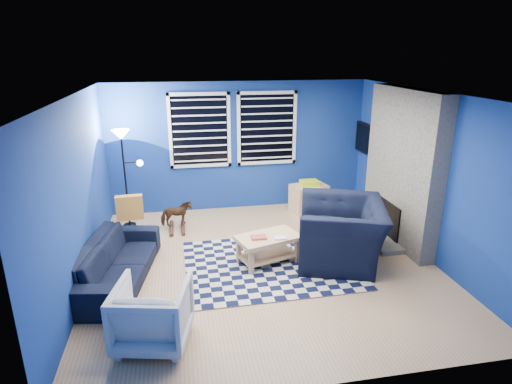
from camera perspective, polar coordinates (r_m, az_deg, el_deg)
floor at (r=6.51m, az=1.12°, el=-9.57°), size 5.00×5.00×0.00m
ceiling at (r=5.77m, az=1.28°, el=12.91°), size 5.00×5.00×0.00m
wall_back at (r=8.40m, az=-2.29°, el=6.04°), size 5.00×0.00×5.00m
wall_left at (r=6.05m, az=-22.67°, el=-0.40°), size 0.00×5.00×5.00m
wall_right at (r=6.96m, az=21.81°, el=2.05°), size 0.00×5.00×5.00m
fireplace at (r=7.31m, az=18.79°, el=2.72°), size 0.65×2.00×2.50m
window_left at (r=8.22m, az=-7.51°, el=8.11°), size 1.17×0.06×1.42m
window_right at (r=8.39m, az=1.48°, el=8.47°), size 1.17×0.06×1.42m
tv at (r=8.60m, az=14.67°, el=6.77°), size 0.07×1.00×0.58m
rug at (r=6.49m, az=1.87°, el=-9.59°), size 2.52×2.02×0.02m
sofa at (r=6.24m, az=-18.13°, el=-8.81°), size 2.12×1.13×0.59m
armchair_big at (r=6.57m, az=11.29°, el=-5.25°), size 1.71×1.60×0.91m
armchair_bent at (r=4.91m, az=-13.62°, el=-15.47°), size 0.92×0.94×0.72m
rocking_horse at (r=7.68m, az=-10.57°, el=-2.93°), size 0.36×0.58×0.45m
coffee_table at (r=6.41m, az=1.60°, el=-6.88°), size 1.03×0.78×0.46m
cabinet at (r=8.45m, az=7.05°, el=-0.81°), size 0.75×0.59×0.65m
floor_lamp at (r=7.74m, az=-17.27°, el=5.58°), size 0.48×0.29×1.76m
throw_pillow at (r=6.77m, az=-16.49°, el=-2.00°), size 0.41×0.16×0.38m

